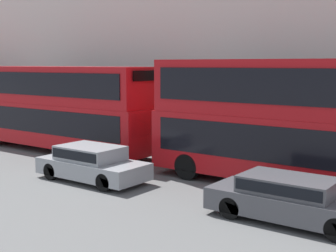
# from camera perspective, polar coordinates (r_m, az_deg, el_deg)

# --- Properties ---
(bus_leading) EXTENTS (2.59, 11.29, 4.54)m
(bus_leading) POSITION_cam_1_polar(r_m,az_deg,el_deg) (16.69, 16.21, 0.81)
(bus_leading) COLOR #A80F14
(bus_leading) RESTS_ON ground
(bus_second_in_queue) EXTENTS (2.59, 11.46, 4.24)m
(bus_second_in_queue) POSITION_cam_1_polar(r_m,az_deg,el_deg) (24.10, -13.13, 2.55)
(bus_second_in_queue) COLOR #A80F14
(bus_second_in_queue) RESTS_ON ground
(car_dark_sedan) EXTENTS (1.77, 4.67, 1.27)m
(car_dark_sedan) POSITION_cam_1_polar(r_m,az_deg,el_deg) (13.58, 14.69, -8.47)
(car_dark_sedan) COLOR #47474C
(car_dark_sedan) RESTS_ON ground
(car_hatchback) EXTENTS (1.87, 4.36, 1.32)m
(car_hatchback) POSITION_cam_1_polar(r_m,az_deg,el_deg) (17.86, -9.28, -4.38)
(car_hatchback) COLOR gray
(car_hatchback) RESTS_ON ground
(pedestrian) EXTENTS (0.36, 0.36, 1.58)m
(pedestrian) POSITION_cam_1_polar(r_m,az_deg,el_deg) (28.08, -14.11, -0.11)
(pedestrian) COLOR brown
(pedestrian) RESTS_ON ground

